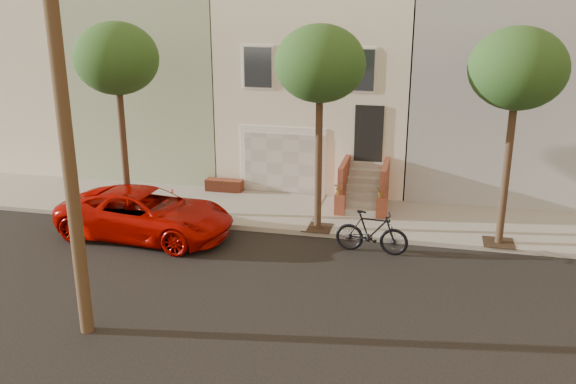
# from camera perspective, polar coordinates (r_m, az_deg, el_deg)

# --- Properties ---
(ground) EXTENTS (90.00, 90.00, 0.00)m
(ground) POSITION_cam_1_polar(r_m,az_deg,el_deg) (16.64, -3.15, -8.24)
(ground) COLOR black
(ground) RESTS_ON ground
(sidewalk) EXTENTS (40.00, 3.70, 0.15)m
(sidewalk) POSITION_cam_1_polar(r_m,az_deg,el_deg) (21.40, 0.76, -1.89)
(sidewalk) COLOR gray
(sidewalk) RESTS_ON ground
(house_row) EXTENTS (33.10, 11.70, 7.00)m
(house_row) POSITION_cam_1_polar(r_m,az_deg,el_deg) (26.13, 3.53, 9.80)
(house_row) COLOR silver
(house_row) RESTS_ON sidewalk
(tree_left) EXTENTS (2.70, 2.57, 6.30)m
(tree_left) POSITION_cam_1_polar(r_m,az_deg,el_deg) (20.76, -15.40, 11.58)
(tree_left) COLOR #2D2116
(tree_left) RESTS_ON sidewalk
(tree_mid) EXTENTS (2.70, 2.57, 6.30)m
(tree_mid) POSITION_cam_1_polar(r_m,az_deg,el_deg) (18.63, 2.95, 11.52)
(tree_mid) COLOR #2D2116
(tree_mid) RESTS_ON sidewalk
(tree_right) EXTENTS (2.70, 2.57, 6.30)m
(tree_right) POSITION_cam_1_polar(r_m,az_deg,el_deg) (18.50, 20.26, 10.41)
(tree_right) COLOR #2D2116
(tree_right) RESTS_ON sidewalk
(pickup_truck) EXTENTS (5.61, 2.92, 1.51)m
(pickup_truck) POSITION_cam_1_polar(r_m,az_deg,el_deg) (19.80, -12.84, -1.93)
(pickup_truck) COLOR #AF0701
(pickup_truck) RESTS_ON ground
(motorcycle) EXTENTS (2.17, 0.77, 1.28)m
(motorcycle) POSITION_cam_1_polar(r_m,az_deg,el_deg) (18.31, 7.66, -3.67)
(motorcycle) COLOR black
(motorcycle) RESTS_ON ground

